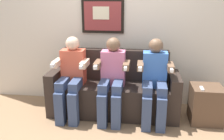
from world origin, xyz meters
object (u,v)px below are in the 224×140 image
person_on_left (71,75)px  couch (114,92)px  person_on_right (155,78)px  person_in_middle (112,77)px  spare_remote_on_table (202,88)px  side_table_right (206,104)px

person_on_left → couch: bearing=16.5°
couch → person_on_right: bearing=-16.6°
person_on_left → person_in_middle: same height
spare_remote_on_table → person_on_left: bearing=178.8°
couch → person_on_left: (-0.56, -0.17, 0.29)m
couch → person_in_middle: size_ratio=1.64×
couch → person_on_right: (0.56, -0.17, 0.29)m
spare_remote_on_table → couch: bearing=170.0°
person_on_left → side_table_right: bearing=1.9°
side_table_right → spare_remote_on_table: 0.29m
couch → spare_remote_on_table: couch is taller
person_on_left → person_in_middle: size_ratio=1.00×
couch → person_in_middle: bearing=-90.0°
person_on_left → person_on_right: 1.12m
side_table_right → person_in_middle: bearing=-177.2°
couch → person_on_left: 0.66m
couch → spare_remote_on_table: (1.16, -0.20, 0.20)m
person_in_middle → spare_remote_on_table: person_in_middle is taller
side_table_right → person_on_left: bearing=-178.1°
person_in_middle → person_on_right: same height
couch → person_in_middle: 0.34m
person_in_middle → side_table_right: person_in_middle is taller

